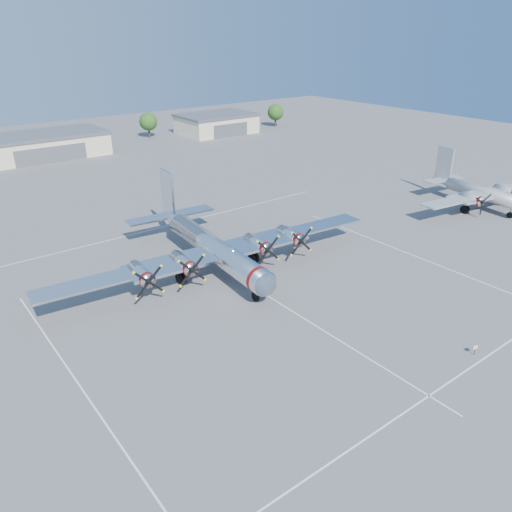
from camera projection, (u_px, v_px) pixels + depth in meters
ground at (262, 292)px, 56.19m from camera, size 260.00×260.00×0.00m
parking_lines at (271, 298)px, 54.93m from camera, size 60.00×50.08×0.01m
hangar_center at (41, 145)px, 114.23m from camera, size 28.60×14.60×5.40m
hangar_east at (216, 123)px, 140.81m from camera, size 20.60×14.60×5.40m
tree_east at (148, 122)px, 134.58m from camera, size 4.80×4.80×6.64m
tree_far_east at (276, 112)px, 149.84m from camera, size 4.80×4.80×6.64m
main_bomber_b29 at (212, 267)px, 62.15m from camera, size 44.90×32.53×9.44m
twin_engine_east at (476, 207)px, 83.14m from camera, size 29.41×22.93×8.56m
info_placard at (475, 348)px, 45.14m from camera, size 0.50×0.14×0.97m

